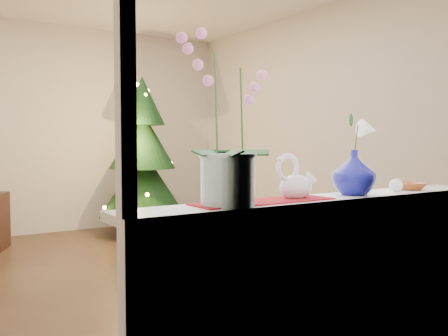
# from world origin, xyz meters

# --- Properties ---
(ground) EXTENTS (5.00, 5.00, 0.00)m
(ground) POSITION_xyz_m (0.00, 0.00, 0.00)
(ground) COLOR #322014
(ground) RESTS_ON ground
(wall_back) EXTENTS (4.50, 0.10, 2.70)m
(wall_back) POSITION_xyz_m (0.00, 2.50, 1.35)
(wall_back) COLOR beige
(wall_back) RESTS_ON ground
(wall_front) EXTENTS (4.50, 0.10, 2.70)m
(wall_front) POSITION_xyz_m (0.00, -2.50, 1.35)
(wall_front) COLOR beige
(wall_front) RESTS_ON ground
(wall_right) EXTENTS (0.10, 5.00, 2.70)m
(wall_right) POSITION_xyz_m (2.25, 0.00, 1.35)
(wall_right) COLOR beige
(wall_right) RESTS_ON ground
(window_apron) EXTENTS (2.20, 0.08, 0.88)m
(window_apron) POSITION_xyz_m (0.00, -2.46, 0.44)
(window_apron) COLOR white
(window_apron) RESTS_ON ground
(windowsill) EXTENTS (2.20, 0.26, 0.04)m
(windowsill) POSITION_xyz_m (0.00, -2.37, 0.90)
(windowsill) COLOR white
(windowsill) RESTS_ON window_apron
(window_frame) EXTENTS (2.22, 0.06, 1.60)m
(window_frame) POSITION_xyz_m (0.00, -2.47, 1.70)
(window_frame) COLOR white
(window_frame) RESTS_ON windowsill
(runner) EXTENTS (0.70, 0.20, 0.01)m
(runner) POSITION_xyz_m (-0.38, -2.37, 0.92)
(runner) COLOR maroon
(runner) RESTS_ON windowsill
(orchid_pot) EXTENTS (0.33, 0.33, 0.74)m
(orchid_pot) POSITION_xyz_m (-0.59, -2.39, 1.29)
(orchid_pot) COLOR beige
(orchid_pot) RESTS_ON windowsill
(swan) EXTENTS (0.25, 0.12, 0.21)m
(swan) POSITION_xyz_m (-0.18, -2.35, 1.02)
(swan) COLOR silver
(swan) RESTS_ON windowsill
(blue_vase) EXTENTS (0.32, 0.32, 0.27)m
(blue_vase) POSITION_xyz_m (0.19, -2.38, 1.05)
(blue_vase) COLOR #080A5F
(blue_vase) RESTS_ON windowsill
(lily) EXTENTS (0.15, 0.08, 0.20)m
(lily) POSITION_xyz_m (0.19, -2.38, 1.29)
(lily) COLOR white
(lily) RESTS_ON blue_vase
(paperweight) EXTENTS (0.08, 0.08, 0.07)m
(paperweight) POSITION_xyz_m (0.49, -2.40, 0.96)
(paperweight) COLOR white
(paperweight) RESTS_ON windowsill
(amber_dish) EXTENTS (0.16, 0.16, 0.04)m
(amber_dish) POSITION_xyz_m (0.65, -2.37, 0.94)
(amber_dish) COLOR #954A1D
(amber_dish) RESTS_ON windowsill
(xmas_tree) EXTENTS (1.12, 1.12, 2.01)m
(xmas_tree) POSITION_xyz_m (0.81, 1.71, 1.01)
(xmas_tree) COLOR #103119
(xmas_tree) RESTS_ON ground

